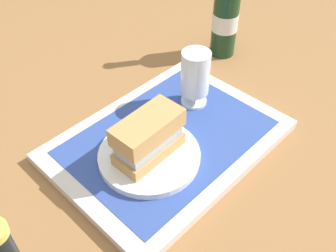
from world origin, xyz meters
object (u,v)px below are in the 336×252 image
object	(u,v)px
plate	(149,156)
beer_bottle	(226,16)
sandwich	(150,136)
beer_glass	(195,75)

from	to	relation	value
plate	beer_bottle	size ratio (longest dim) A/B	0.71
plate	sandwich	size ratio (longest dim) A/B	1.41
sandwich	plate	bearing A→B (deg)	-180.00
plate	beer_bottle	xyz separation A→B (m)	(0.41, 0.15, 0.08)
sandwich	beer_bottle	size ratio (longest dim) A/B	0.51
plate	beer_bottle	world-z (taller)	beer_bottle
plate	beer_glass	size ratio (longest dim) A/B	1.52
beer_glass	beer_bottle	xyz separation A→B (m)	(0.23, 0.10, 0.01)
sandwich	beer_glass	size ratio (longest dim) A/B	1.08
beer_glass	beer_bottle	distance (m)	0.25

